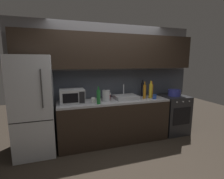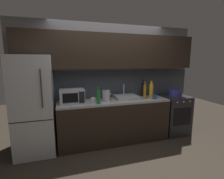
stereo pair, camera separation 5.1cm
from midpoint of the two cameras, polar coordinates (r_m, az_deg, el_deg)
ground_plane at (r=2.98m, az=6.21°, el=-24.89°), size 10.00×10.00×0.00m
back_wall at (r=3.58m, az=-1.12°, el=7.46°), size 4.04×0.44×2.50m
counter_run at (r=3.52m, az=0.34°, el=-10.90°), size 2.30×0.60×0.90m
refrigerator at (r=3.27m, az=-26.14°, el=-5.24°), size 0.68×0.69×1.80m
oven_range at (r=4.20m, az=20.27°, el=-8.09°), size 0.60×0.62×0.90m
microwave at (r=3.22m, az=-14.25°, el=-2.29°), size 0.46×0.35×0.27m
sink_basin at (r=3.50m, az=4.46°, el=-2.67°), size 0.48×0.38×0.30m
kettle at (r=3.30m, az=-2.56°, el=-2.17°), size 0.19×0.15×0.24m
wine_bottle_amber at (r=3.57m, az=10.96°, el=-0.66°), size 0.06×0.06×0.37m
wine_bottle_dark at (r=3.83m, az=10.28°, el=0.11°), size 0.07×0.07×0.38m
wine_bottle_orange at (r=3.83m, az=13.35°, el=-0.23°), size 0.07×0.07×0.35m
wine_bottle_yellow at (r=3.66m, az=13.04°, el=-0.42°), size 0.08×0.08×0.38m
wine_bottle_green at (r=3.07m, az=-5.24°, el=-2.54°), size 0.07×0.07×0.34m
mug_white at (r=3.20m, az=-7.02°, el=-3.77°), size 0.09×0.09×0.10m
mug_blue at (r=3.60m, az=14.33°, el=-2.46°), size 0.08×0.08×0.10m
mug_red at (r=3.54m, az=-1.66°, el=-2.38°), size 0.08×0.08×0.09m
cooking_pot at (r=4.08m, az=20.69°, el=-1.07°), size 0.29×0.29×0.14m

